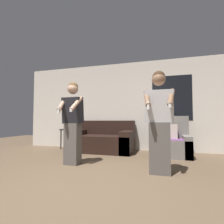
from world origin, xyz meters
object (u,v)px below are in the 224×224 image
(armchair, at_px, (170,143))
(person_left, at_px, (73,122))
(couch, at_px, (103,141))
(side_table, at_px, (70,132))
(person_right, at_px, (159,121))

(armchair, bearing_deg, person_left, -143.07)
(couch, xyz_separation_m, side_table, (-1.21, 0.24, 0.21))
(side_table, bearing_deg, person_left, -58.98)
(side_table, relative_size, person_right, 0.44)
(armchair, bearing_deg, person_right, -98.08)
(armchair, xyz_separation_m, person_left, (-1.96, -1.47, 0.54))
(armchair, bearing_deg, side_table, 173.28)
(side_table, bearing_deg, person_right, -35.31)
(armchair, relative_size, person_right, 0.58)
(side_table, relative_size, person_left, 0.46)
(side_table, xyz_separation_m, person_left, (1.10, -1.83, 0.35))
(side_table, height_order, person_right, person_right)
(couch, bearing_deg, person_left, -93.68)
(side_table, distance_m, person_left, 2.17)
(couch, distance_m, armchair, 1.86)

